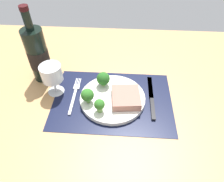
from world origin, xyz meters
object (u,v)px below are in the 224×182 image
Objects in this scene: steak at (126,97)px; wine_bottle at (38,55)px; plate at (113,98)px; fork at (75,95)px; wine_glass at (52,75)px; knife at (152,100)px.

wine_bottle reaches higher than steak.
plate is 1.27× the size of fork.
wine_glass is at bearing 171.78° from plate.
plate is 33.51cm from wine_bottle.
wine_bottle is at bearing 130.70° from wine_glass.
steak is 10.43cm from knife.
fork is 21.00cm from wine_bottle.
steak reaches higher than plate.
knife is at bearing 11.41° from steak.
plate is at bearing -21.31° from wine_bottle.
fork is (-14.82, 1.42, -0.55)cm from plate.
knife is 0.75× the size of wine_bottle.
knife is (14.82, 0.53, -0.50)cm from plate.
wine_bottle reaches higher than knife.
knife is (29.64, -0.89, 0.05)cm from fork.
fork is 0.63× the size of wine_bottle.
plate is 14.84cm from knife.
steak is 37.92cm from wine_bottle.
steak is at bearing -20.62° from wine_bottle.
fork is at bearing -34.29° from wine_bottle.
fork is 11.42cm from wine_glass.
fork is 1.53× the size of wine_glass.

